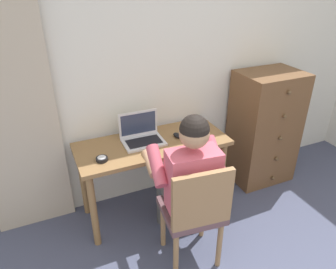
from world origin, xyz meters
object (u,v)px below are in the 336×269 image
at_px(chair, 195,211).
at_px(person_seated, 186,175).
at_px(desk_clock, 102,159).
at_px(desk, 153,153).
at_px(laptop, 142,135).
at_px(computer_mouse, 178,135).
at_px(dresser, 264,128).

distance_m(chair, person_seated, 0.26).
relative_size(chair, desk_clock, 9.99).
distance_m(desk, person_seated, 0.52).
bearing_deg(laptop, person_seated, -76.22).
bearing_deg(desk, computer_mouse, -1.06).
bearing_deg(chair, person_seated, 84.26).
relative_size(person_seated, computer_mouse, 12.17).
bearing_deg(desk_clock, chair, -48.79).
relative_size(laptop, desk_clock, 3.82).
distance_m(desk, dresser, 1.24).
bearing_deg(laptop, dresser, -0.46).
relative_size(dresser, laptop, 3.37).
height_order(chair, desk_clock, chair).
relative_size(desk, chair, 1.43).
bearing_deg(computer_mouse, laptop, 158.47).
bearing_deg(person_seated, desk_clock, 143.05).
distance_m(desk, chair, 0.70).
bearing_deg(computer_mouse, desk_clock, 178.91).
height_order(desk, computer_mouse, computer_mouse).
bearing_deg(person_seated, chair, -95.74).
relative_size(desk, computer_mouse, 12.87).
bearing_deg(laptop, desk, -39.20).
bearing_deg(desk_clock, laptop, 23.81).
bearing_deg(laptop, computer_mouse, -11.67).
relative_size(chair, laptop, 2.62).
distance_m(desk, desk_clock, 0.49).
distance_m(chair, desk_clock, 0.80).
xyz_separation_m(desk, person_seated, (0.07, -0.50, 0.08)).
xyz_separation_m(dresser, person_seated, (-1.17, -0.55, 0.11)).
xyz_separation_m(laptop, desk_clock, (-0.39, -0.17, -0.04)).
height_order(desk, desk_clock, desk_clock).
xyz_separation_m(desk, computer_mouse, (0.23, -0.00, 0.13)).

